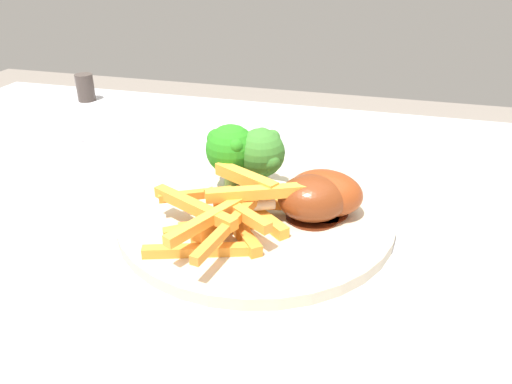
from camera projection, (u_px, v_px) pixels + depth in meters
dining_table at (272, 296)px, 0.57m from camera, size 1.21×0.72×0.76m
dinner_plate at (256, 215)px, 0.50m from camera, size 0.28×0.28×0.01m
broccoli_floret_front at (261, 153)px, 0.51m from camera, size 0.05×0.05×0.07m
broccoli_floret_middle at (234, 152)px, 0.52m from camera, size 0.05×0.04×0.07m
broccoli_floret_back at (229, 149)px, 0.51m from camera, size 0.06×0.05×0.07m
carrot_fries_pile at (228, 213)px, 0.45m from camera, size 0.15×0.15×0.04m
chicken_drumstick_near at (309, 199)px, 0.47m from camera, size 0.13×0.08×0.04m
chicken_drumstick_far at (321, 192)px, 0.48m from camera, size 0.13×0.06×0.04m
fork at (108, 134)px, 0.71m from camera, size 0.13×0.15×0.00m
pepper_shaker at (85, 88)px, 0.85m from camera, size 0.03×0.03×0.05m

